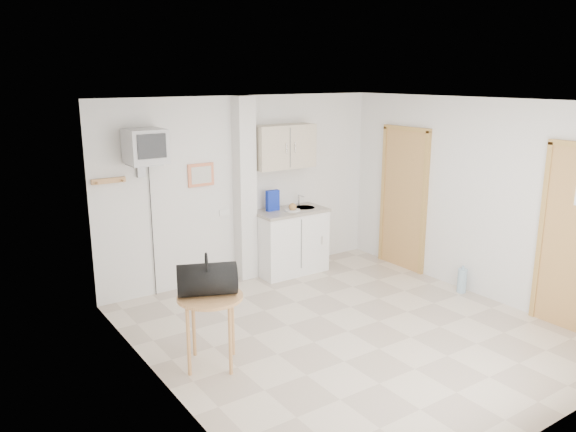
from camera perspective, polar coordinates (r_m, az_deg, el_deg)
ground at (r=6.38m, az=6.09°, el=-11.56°), size 4.50×4.50×0.00m
room_envelope at (r=6.10m, az=7.64°, el=2.47°), size 4.24×4.54×2.55m
kitchenette at (r=7.94m, az=0.04°, el=-0.13°), size 1.03×0.58×2.10m
crt_television at (r=6.83m, az=-14.30°, el=6.78°), size 0.44×0.45×2.15m
round_table at (r=5.47m, az=-7.89°, el=-8.96°), size 0.63×0.63×0.72m
duffel_bag at (r=5.41m, az=-8.23°, el=-6.35°), size 0.64×0.50×0.42m
water_bottle at (r=7.69m, az=17.26°, el=-6.27°), size 0.12×0.12×0.36m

